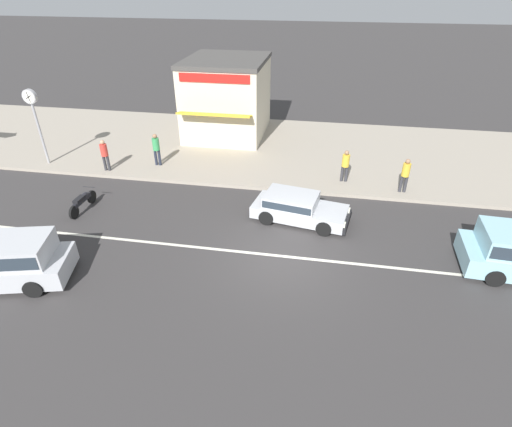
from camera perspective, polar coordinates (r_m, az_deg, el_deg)
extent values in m
plane|color=#383535|center=(14.36, 4.04, -6.13)|extent=(160.00, 160.00, 0.00)
cube|color=silver|center=(14.36, 4.04, -6.12)|extent=(50.40, 0.14, 0.01)
cube|color=#9E9384|center=(22.90, 6.81, 8.90)|extent=(68.00, 10.00, 0.15)
cylinder|color=black|center=(16.46, 29.46, -4.00)|extent=(0.61, 0.25, 0.60)
cylinder|color=black|center=(15.07, 30.96, -7.86)|extent=(0.61, 0.25, 0.60)
cylinder|color=black|center=(14.36, -29.20, -9.31)|extent=(0.64, 0.36, 0.60)
cylinder|color=black|center=(15.53, -27.07, -5.45)|extent=(0.64, 0.36, 0.60)
cube|color=#B7BABF|center=(16.24, 6.24, 0.33)|extent=(3.96, 2.25, 0.48)
cube|color=#B7BABF|center=(16.08, 5.05, 2.00)|extent=(2.28, 1.79, 0.46)
cube|color=#28333D|center=(16.08, 5.05, 2.00)|extent=(2.20, 1.81, 0.29)
cube|color=black|center=(16.04, 12.86, -1.18)|extent=(0.40, 1.58, 0.28)
cube|color=white|center=(16.43, 13.15, 0.44)|extent=(0.12, 0.25, 0.14)
cube|color=white|center=(15.46, 12.52, -1.58)|extent=(0.12, 0.25, 0.14)
cylinder|color=black|center=(16.77, 10.71, 0.59)|extent=(0.63, 0.32, 0.60)
cylinder|color=black|center=(15.48, 9.65, -2.13)|extent=(0.63, 0.32, 0.60)
cylinder|color=black|center=(17.19, 3.14, 1.95)|extent=(0.63, 0.32, 0.60)
cylinder|color=black|center=(15.93, 1.49, -0.59)|extent=(0.63, 0.32, 0.60)
cylinder|color=black|center=(18.88, -22.42, 2.22)|extent=(0.11, 0.56, 0.56)
cylinder|color=black|center=(17.93, -24.56, 0.14)|extent=(0.11, 0.56, 0.56)
cube|color=black|center=(18.31, -23.59, 1.75)|extent=(0.16, 1.15, 0.18)
cube|color=black|center=(18.12, -23.96, 1.87)|extent=(0.25, 0.61, 0.12)
ellipsoid|color=black|center=(18.42, -23.29, 2.43)|extent=(0.25, 0.40, 0.22)
cylinder|color=#232326|center=(18.64, -22.77, 3.51)|extent=(0.56, 0.04, 0.03)
cylinder|color=#9E9EA3|center=(23.13, -28.38, 9.90)|extent=(0.12, 0.12, 3.10)
cylinder|color=#9E9EA3|center=(22.63, -29.60, 14.33)|extent=(0.71, 0.18, 0.71)
cylinder|color=white|center=(22.56, -29.74, 14.25)|extent=(0.62, 0.02, 0.62)
cylinder|color=white|center=(22.70, -29.46, 14.41)|extent=(0.62, 0.02, 0.62)
cube|color=black|center=(22.55, -29.76, 14.24)|extent=(0.29, 0.01, 0.19)
cube|color=black|center=(22.55, -29.76, 14.24)|extent=(0.10, 0.01, 0.50)
cylinder|color=#333338|center=(21.43, -20.80, 6.78)|extent=(0.14, 0.14, 0.79)
cylinder|color=#333338|center=(21.33, -20.33, 6.77)|extent=(0.14, 0.14, 0.79)
cylinder|color=#D63D33|center=(21.13, -20.91, 8.47)|extent=(0.34, 0.34, 0.59)
sphere|color=tan|center=(20.99, -21.12, 9.48)|extent=(0.21, 0.21, 0.21)
cylinder|color=#333338|center=(19.13, 19.99, 4.03)|extent=(0.14, 0.14, 0.79)
cylinder|color=#333338|center=(19.17, 20.58, 3.97)|extent=(0.14, 0.14, 0.79)
cylinder|color=gold|center=(18.87, 20.66, 5.86)|extent=(0.34, 0.34, 0.59)
sphere|color=#997051|center=(18.71, 20.89, 6.97)|extent=(0.21, 0.21, 0.21)
cylinder|color=#232838|center=(21.28, -14.12, 7.79)|extent=(0.14, 0.14, 0.82)
cylinder|color=#232838|center=(21.20, -13.62, 7.77)|extent=(0.14, 0.14, 0.82)
cylinder|color=#389956|center=(20.97, -14.12, 9.59)|extent=(0.34, 0.34, 0.62)
sphere|color=#997051|center=(20.83, -14.27, 10.66)|extent=(0.22, 0.22, 0.22)
cylinder|color=#333338|center=(19.39, 12.19, 5.60)|extent=(0.14, 0.14, 0.77)
cylinder|color=#333338|center=(19.40, 12.78, 5.55)|extent=(0.14, 0.14, 0.77)
cylinder|color=gold|center=(19.12, 12.71, 7.39)|extent=(0.34, 0.34, 0.58)
sphere|color=#997051|center=(18.97, 12.85, 8.47)|extent=(0.21, 0.21, 0.21)
cube|color=beige|center=(24.70, -4.14, 15.98)|extent=(4.43, 5.22, 4.15)
cube|color=#474442|center=(24.22, -4.34, 21.00)|extent=(4.52, 5.32, 0.24)
cube|color=gold|center=(21.96, -5.97, 13.87)|extent=(3.99, 0.90, 0.28)
cube|color=red|center=(21.81, -6.01, 18.66)|extent=(3.77, 0.08, 0.44)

